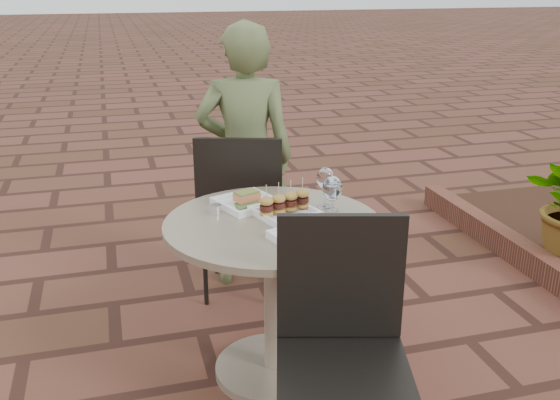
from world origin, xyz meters
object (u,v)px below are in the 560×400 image
object	(u,v)px
plate_salmon	(247,201)
chair_far	(241,204)
chair_near	(342,331)
plate_sliders	(285,207)
cafe_table	(273,275)
plate_tuna	(312,238)
diner	(245,158)

from	to	relation	value
plate_salmon	chair_far	bearing A→B (deg)	81.00
chair_near	plate_sliders	distance (m)	0.68
chair_far	chair_near	world-z (taller)	same
cafe_table	plate_sliders	xyz separation A→B (m)	(0.07, 0.06, 0.28)
plate_salmon	cafe_table	bearing A→B (deg)	-73.83
chair_near	plate_sliders	size ratio (longest dim) A/B	3.20
chair_near	plate_sliders	bearing A→B (deg)	106.94
chair_far	plate_tuna	size ratio (longest dim) A/B	2.89
chair_near	plate_tuna	xyz separation A→B (m)	(0.00, 0.35, 0.20)
cafe_table	diner	bearing A→B (deg)	84.48
plate_tuna	plate_salmon	bearing A→B (deg)	108.20
chair_far	plate_salmon	world-z (taller)	chair_far
plate_salmon	plate_tuna	size ratio (longest dim) A/B	0.96
cafe_table	chair_far	size ratio (longest dim) A/B	0.97
chair_far	plate_salmon	size ratio (longest dim) A/B	3.02
plate_sliders	plate_tuna	size ratio (longest dim) A/B	0.90
cafe_table	chair_near	distance (m)	0.60
plate_tuna	diner	bearing A→B (deg)	89.96
cafe_table	diner	size ratio (longest dim) A/B	0.61
diner	plate_salmon	distance (m)	0.73
chair_far	plate_sliders	xyz separation A→B (m)	(0.05, -0.67, 0.22)
plate_salmon	plate_sliders	size ratio (longest dim) A/B	1.06
cafe_table	plate_tuna	distance (m)	0.37
cafe_table	plate_tuna	xyz separation A→B (m)	(0.09, -0.24, 0.26)
chair_near	plate_salmon	xyz separation A→B (m)	(-0.14, 0.80, 0.20)
chair_far	chair_near	distance (m)	1.32
cafe_table	plate_tuna	bearing A→B (deg)	-70.07
cafe_table	plate_salmon	distance (m)	0.34
chair_far	plate_salmon	bearing A→B (deg)	99.65
plate_salmon	chair_near	bearing A→B (deg)	-79.77
chair_far	cafe_table	bearing A→B (deg)	107.10
chair_far	plate_sliders	world-z (taller)	chair_far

